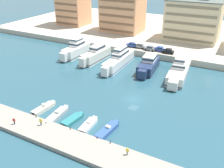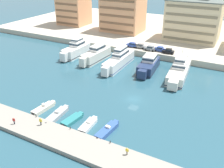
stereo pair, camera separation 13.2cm
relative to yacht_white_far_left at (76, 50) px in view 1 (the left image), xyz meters
The scene contains 26 objects.
ground_plane 37.79m from the yacht_white_far_left, 31.65° to the right, with size 400.00×400.00×0.00m, color #285160.
quay_promenade 55.57m from the yacht_white_far_left, 54.70° to the left, with size 180.00×70.00×2.18m, color #BCB29E.
pier_dock 52.53m from the yacht_white_far_left, 52.29° to the right, with size 120.00×6.39×0.88m, color gray.
yacht_white_far_left is the anchor object (origin of this frame).
yacht_ivory_left 9.19m from the yacht_white_far_left, ahead, with size 4.63×16.34×7.18m.
yacht_white_mid_left 18.78m from the yacht_white_far_left, ahead, with size 4.30×19.82×8.11m.
yacht_navy_center_left 28.66m from the yacht_white_far_left, ahead, with size 5.81×15.51×6.62m.
yacht_ivory_center 38.45m from the yacht_white_far_left, ahead, with size 6.53×20.98×7.80m.
motorboat_cream_far_left 37.77m from the yacht_white_far_left, 66.22° to the right, with size 2.27×7.02×1.52m.
motorboat_grey_left 40.63m from the yacht_white_far_left, 60.68° to the right, with size 2.63×8.34×1.37m.
motorboat_teal_mid_left 42.55m from the yacht_white_far_left, 55.58° to the right, with size 2.62×6.29×0.86m.
motorboat_white_center_left 45.11m from the yacht_white_far_left, 51.23° to the right, with size 2.20×6.30×1.26m.
motorboat_blue_center 47.96m from the yacht_white_far_left, 46.86° to the right, with size 2.43×7.44×1.41m.
car_blue_far_left 21.32m from the yacht_white_far_left, 38.01° to the left, with size 4.15×2.02×1.80m.
car_grey_left 24.11m from the yacht_white_far_left, 33.56° to the left, with size 4.16×2.04×1.80m.
car_grey_mid_left 27.32m from the yacht_white_far_left, 27.24° to the left, with size 4.10×1.93×1.80m.
car_blue_center_left 30.74m from the yacht_white_far_left, 25.57° to the left, with size 4.12×1.97×1.80m.
car_black_center 33.60m from the yacht_white_far_left, 21.93° to the left, with size 4.20×2.12×1.80m.
apartment_block_left 34.99m from the yacht_white_far_left, 85.20° to the left, with size 18.37×13.42×21.65m.
apartment_block_mid_left 49.23m from the yacht_white_far_left, 45.27° to the left, with size 21.43×14.21×18.06m.
pedestrian_near_edge 56.20m from the yacht_white_far_left, 45.25° to the right, with size 0.60×0.22×1.54m.
pedestrian_mid_deck 45.19m from the yacht_white_far_left, 71.06° to the right, with size 0.59×0.33×1.57m.
pedestrian_far_side 45.00m from the yacht_white_far_left, 63.77° to the right, with size 0.66×0.34×1.73m.
bollard_west 42.11m from the yacht_white_far_left, 66.43° to the right, with size 0.20×0.20×0.61m.
bollard_west_mid 46.62m from the yacht_white_far_left, 55.88° to the right, with size 0.20×0.20×0.61m.
bollard_east_mid 52.41m from the yacht_white_far_left, 47.43° to the right, with size 0.20×0.20×0.61m.
Camera 1 is at (21.17, -51.56, 31.84)m, focal length 40.00 mm.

